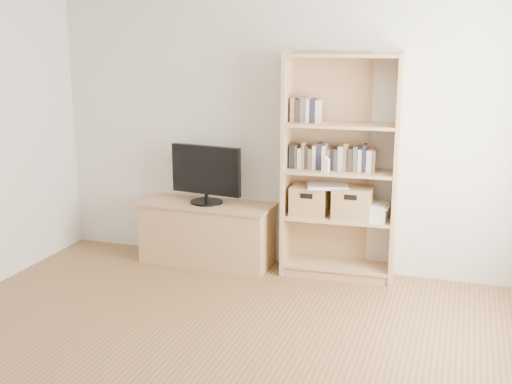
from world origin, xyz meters
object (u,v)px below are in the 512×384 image
at_px(television, 206,174).
at_px(laptop, 328,186).
at_px(basket_left, 309,200).
at_px(bookshelf, 340,168).
at_px(baby_monitor, 326,165).
at_px(basket_right, 353,202).
at_px(tv_stand, 207,234).

xyz_separation_m(television, laptop, (1.14, 0.03, -0.04)).
bearing_deg(basket_left, bookshelf, 2.68).
height_order(baby_monitor, basket_left, baby_monitor).
relative_size(baby_monitor, basket_right, 0.34).
bearing_deg(laptop, basket_right, -8.24).
xyz_separation_m(tv_stand, laptop, (1.14, 0.03, 0.55)).
xyz_separation_m(tv_stand, television, (0.00, 0.00, 0.58)).
xyz_separation_m(television, basket_left, (0.98, 0.03, -0.18)).
height_order(television, basket_left, television).
distance_m(tv_stand, laptop, 1.27).
height_order(tv_stand, basket_right, basket_right).
xyz_separation_m(bookshelf, basket_left, (-0.26, -0.02, -0.31)).
bearing_deg(baby_monitor, laptop, 102.19).
bearing_deg(basket_right, television, -178.47).
distance_m(basket_left, basket_right, 0.39).
bearing_deg(basket_right, baby_monitor, -153.46).
height_order(tv_stand, basket_left, basket_left).
bearing_deg(laptop, television, 166.81).
bearing_deg(television, baby_monitor, 4.79).
xyz_separation_m(basket_right, laptop, (-0.22, -0.03, 0.14)).
height_order(baby_monitor, basket_right, baby_monitor).
relative_size(bookshelf, basket_left, 6.26).
distance_m(tv_stand, bookshelf, 1.43).
height_order(tv_stand, baby_monitor, baby_monitor).
bearing_deg(basket_left, tv_stand, -179.44).
bearing_deg(baby_monitor, tv_stand, -168.50).
bearing_deg(baby_monitor, basket_right, 41.92).
xyz_separation_m(tv_stand, baby_monitor, (1.14, -0.06, 0.75)).
relative_size(television, laptop, 2.00).
distance_m(bookshelf, basket_left, 0.41).
distance_m(bookshelf, basket_right, 0.33).
bearing_deg(baby_monitor, television, -168.50).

